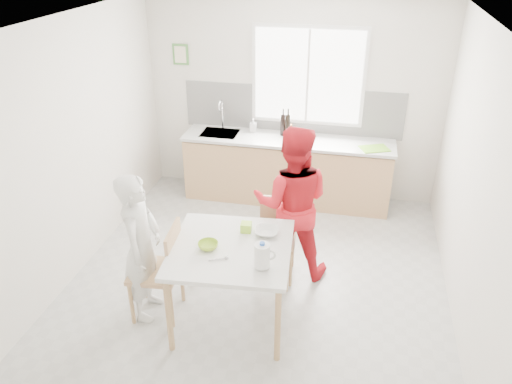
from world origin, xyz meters
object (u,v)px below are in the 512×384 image
person_red (292,203)px  bowl_green (208,245)px  wine_bottle_b (283,125)px  bowl_white (267,232)px  milk_jug (263,255)px  wine_bottle_a (288,126)px  dining_table (231,255)px  chair_far (277,234)px  chair_left (162,267)px  person_white (142,248)px

person_red → bowl_green: (-0.62, -0.96, 0.02)m
person_red → wine_bottle_b: person_red is taller
bowl_white → milk_jug: bearing=-82.6°
milk_jug → wine_bottle_a: size_ratio=0.75×
dining_table → chair_far: size_ratio=1.33×
bowl_green → bowl_white: 0.58m
milk_jug → chair_far: bearing=88.6°
chair_far → person_red: person_red is taller
dining_table → wine_bottle_a: (0.10, 2.60, 0.32)m
person_red → dining_table: bearing=59.7°
person_red → bowl_white: 0.64m
bowl_white → milk_jug: (0.07, -0.53, 0.10)m
chair_left → person_white: (-0.18, -0.02, 0.21)m
bowl_white → bowl_green: bearing=-144.2°
dining_table → bowl_white: size_ratio=5.15×
chair_far → bowl_green: bearing=-122.4°
bowl_green → milk_jug: size_ratio=0.78×
dining_table → bowl_green: size_ratio=6.35×
person_white → wine_bottle_b: bearing=-22.8°
person_white → person_red: size_ratio=0.88×
bowl_white → wine_bottle_b: (-0.25, 2.38, 0.20)m
chair_far → wine_bottle_b: (-0.25, 1.81, 0.58)m
chair_left → milk_jug: 1.12m
person_white → bowl_green: 0.67m
person_white → bowl_green: size_ratio=8.13×
person_red → person_white: bearing=32.4°
dining_table → bowl_green: bearing=-161.1°
chair_left → person_red: bearing=126.1°
bowl_green → chair_far: bearing=62.5°
dining_table → person_white: size_ratio=0.78×
bowl_green → bowl_white: (0.47, 0.34, -0.00)m
bowl_green → wine_bottle_a: (0.30, 2.67, 0.21)m
person_red → chair_far: bearing=15.2°
chair_far → person_white: bearing=-145.8°
milk_jug → wine_bottle_b: size_ratio=0.80×
wine_bottle_a → wine_bottle_b: (-0.07, 0.05, -0.01)m
chair_left → chair_far: (0.95, 0.90, -0.06)m
chair_left → wine_bottle_b: 2.85m
chair_far → wine_bottle_a: wine_bottle_a is taller
person_red → bowl_green: size_ratio=9.19×
person_red → milk_jug: person_red is taller
chair_far → wine_bottle_b: 1.91m
chair_far → person_white: person_white is taller
dining_table → chair_left: size_ratio=1.19×
bowl_white → milk_jug: size_ratio=0.96×
chair_left → chair_far: chair_left is taller
person_white → milk_jug: bearing=-103.4°
bowl_white → wine_bottle_a: size_ratio=0.72×
person_red → milk_jug: bearing=81.2°
chair_far → wine_bottle_b: size_ratio=2.96×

